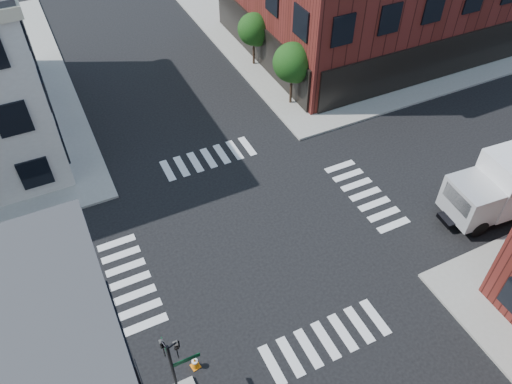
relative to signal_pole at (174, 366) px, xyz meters
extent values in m
plane|color=black|center=(6.72, 6.68, -2.86)|extent=(120.00, 120.00, 0.00)
cube|color=gray|center=(27.72, 27.68, -2.78)|extent=(30.00, 30.00, 0.15)
cylinder|color=black|center=(14.22, 16.68, -1.97)|extent=(0.18, 0.18, 1.47)
cylinder|color=black|center=(14.22, 16.68, -1.24)|extent=(0.12, 0.12, 1.47)
sphere|color=black|center=(14.22, 16.68, 0.44)|extent=(2.69, 2.69, 2.69)
sphere|color=black|center=(14.47, 16.58, -0.10)|extent=(1.85, 1.85, 1.85)
cylinder|color=black|center=(14.22, 22.68, -2.04)|extent=(0.18, 0.18, 1.33)
cylinder|color=black|center=(14.22, 22.68, -1.38)|extent=(0.12, 0.12, 1.33)
sphere|color=black|center=(14.22, 22.68, 0.14)|extent=(2.43, 2.43, 2.43)
sphere|color=black|center=(14.47, 22.58, -0.35)|extent=(1.67, 1.67, 1.67)
cylinder|color=black|center=(-0.08, -0.12, -0.56)|extent=(0.12, 0.12, 4.60)
cube|color=#053819|center=(0.47, -0.12, 0.29)|extent=(1.10, 0.03, 0.22)
cube|color=#053819|center=(-0.08, 0.43, 0.54)|extent=(0.03, 1.10, 0.22)
imported|color=black|center=(0.27, -0.02, 1.04)|extent=(0.22, 0.18, 1.10)
imported|color=black|center=(-0.18, 0.23, 1.04)|extent=(0.18, 0.22, 1.10)
cube|color=#ADADAF|center=(17.36, 2.61, -1.23)|extent=(2.29, 2.68, 2.10)
cube|color=black|center=(16.36, 2.69, -0.86)|extent=(0.26, 2.00, 0.95)
cube|color=black|center=(20.08, 2.39, -2.33)|extent=(8.46, 1.70, 0.26)
cylinder|color=black|center=(17.27, 1.51, -2.33)|extent=(1.08, 0.45, 1.05)
cylinder|color=black|center=(17.45, 3.71, -2.33)|extent=(1.08, 0.45, 1.05)
cylinder|color=black|center=(21.22, 3.41, -2.33)|extent=(1.08, 0.45, 1.05)
cube|color=orange|center=(1.02, 1.08, -2.84)|extent=(0.43, 0.43, 0.04)
cone|color=orange|center=(1.02, 1.08, -2.51)|extent=(0.41, 0.41, 0.69)
cylinder|color=white|center=(1.02, 1.08, -2.41)|extent=(0.27, 0.27, 0.08)
camera|label=1|loc=(-1.05, -9.15, 17.54)|focal=35.00mm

